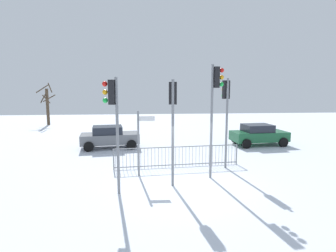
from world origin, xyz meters
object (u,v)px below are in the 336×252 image
(bare_tree_left, at_px, (47,105))
(traffic_light_rear_left, at_px, (226,103))
(traffic_light_foreground_left, at_px, (215,96))
(car_green_mid, at_px, (259,134))
(direction_sign_post, at_px, (140,140))
(traffic_light_mid_right, at_px, (113,109))
(traffic_light_mid_left, at_px, (173,108))
(car_grey_near, at_px, (109,137))

(bare_tree_left, bearing_deg, traffic_light_rear_left, -49.64)
(traffic_light_foreground_left, height_order, car_green_mid, traffic_light_foreground_left)
(direction_sign_post, bearing_deg, traffic_light_foreground_left, -6.49)
(traffic_light_mid_right, relative_size, traffic_light_rear_left, 0.99)
(traffic_light_foreground_left, distance_m, bare_tree_left, 22.84)
(traffic_light_mid_left, relative_size, car_green_mid, 1.11)
(traffic_light_mid_right, xyz_separation_m, car_green_mid, (9.11, 8.11, -2.48))
(direction_sign_post, distance_m, bare_tree_left, 20.56)
(bare_tree_left, bearing_deg, car_grey_near, -56.14)
(car_grey_near, bearing_deg, traffic_light_mid_left, -72.55)
(traffic_light_mid_left, distance_m, bare_tree_left, 22.36)
(traffic_light_foreground_left, bearing_deg, car_green_mid, 136.70)
(traffic_light_foreground_left, xyz_separation_m, traffic_light_mid_left, (-1.93, -0.73, -0.47))
(car_grey_near, bearing_deg, car_green_mid, -8.34)
(traffic_light_rear_left, relative_size, car_green_mid, 1.14)
(traffic_light_rear_left, bearing_deg, car_green_mid, 40.38)
(direction_sign_post, distance_m, car_green_mid, 10.21)
(traffic_light_mid_left, bearing_deg, direction_sign_post, 141.25)
(traffic_light_mid_right, bearing_deg, bare_tree_left, 29.55)
(traffic_light_rear_left, height_order, car_grey_near, traffic_light_rear_left)
(direction_sign_post, bearing_deg, traffic_light_mid_left, -39.93)
(car_green_mid, relative_size, bare_tree_left, 0.88)
(traffic_light_mid_left, distance_m, car_green_mid, 10.27)
(direction_sign_post, relative_size, car_green_mid, 0.76)
(car_green_mid, bearing_deg, direction_sign_post, -149.21)
(traffic_light_foreground_left, bearing_deg, traffic_light_mid_right, -76.45)
(traffic_light_rear_left, relative_size, direction_sign_post, 1.49)
(traffic_light_foreground_left, distance_m, direction_sign_post, 3.89)
(traffic_light_mid_left, bearing_deg, car_green_mid, 50.76)
(car_grey_near, height_order, car_green_mid, same)
(traffic_light_foreground_left, distance_m, car_grey_near, 9.02)
(traffic_light_rear_left, height_order, traffic_light_foreground_left, traffic_light_foreground_left)
(traffic_light_rear_left, xyz_separation_m, traffic_light_mid_left, (-2.89, -2.27, -0.08))
(traffic_light_mid_left, relative_size, direction_sign_post, 1.45)
(traffic_light_mid_left, bearing_deg, traffic_light_foreground_left, 24.57)
(car_grey_near, bearing_deg, traffic_light_foreground_left, -58.63)
(direction_sign_post, distance_m, car_grey_near, 6.48)
(traffic_light_mid_left, distance_m, car_grey_near, 8.47)
(traffic_light_foreground_left, xyz_separation_m, car_grey_near, (-5.44, 6.58, -2.91))
(traffic_light_foreground_left, xyz_separation_m, bare_tree_left, (-13.40, 18.43, -1.50))
(traffic_light_mid_right, relative_size, bare_tree_left, 0.99)
(traffic_light_foreground_left, height_order, direction_sign_post, traffic_light_foreground_left)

